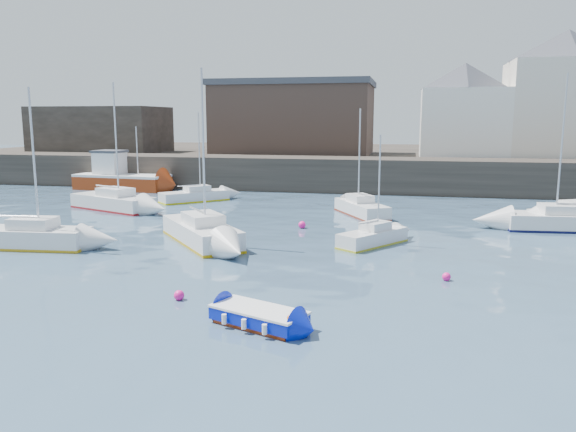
% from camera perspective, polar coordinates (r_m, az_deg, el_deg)
% --- Properties ---
extents(water, '(220.00, 220.00, 0.00)m').
position_cam_1_polar(water, '(18.19, -8.15, -11.01)').
color(water, '#2D4760').
rests_on(water, ground).
extents(quay_wall, '(90.00, 5.00, 3.00)m').
position_cam_1_polar(quay_wall, '(51.51, 5.42, 4.26)').
color(quay_wall, '#28231E').
rests_on(quay_wall, ground).
extents(land_strip, '(90.00, 32.00, 2.80)m').
position_cam_1_polar(land_strip, '(69.36, 7.19, 5.56)').
color(land_strip, '#28231E').
rests_on(land_strip, ground).
extents(bldg_east_a, '(13.36, 13.36, 11.80)m').
position_cam_1_polar(bldg_east_a, '(59.63, 26.25, 11.09)').
color(bldg_east_a, beige).
rests_on(bldg_east_a, land_strip).
extents(bldg_east_d, '(11.14, 11.14, 8.95)m').
position_cam_1_polar(bldg_east_d, '(57.64, 17.42, 10.28)').
color(bldg_east_d, white).
rests_on(bldg_east_d, land_strip).
extents(warehouse, '(16.40, 10.40, 7.60)m').
position_cam_1_polar(warehouse, '(60.13, 0.65, 9.97)').
color(warehouse, '#3D2D26').
rests_on(warehouse, land_strip).
extents(bldg_west, '(14.00, 8.00, 5.00)m').
position_cam_1_polar(bldg_west, '(67.18, -18.46, 8.33)').
color(bldg_west, '#353028').
rests_on(bldg_west, land_strip).
extents(blue_dinghy, '(3.36, 2.38, 0.59)m').
position_cam_1_polar(blue_dinghy, '(17.92, -2.99, -10.13)').
color(blue_dinghy, maroon).
rests_on(blue_dinghy, ground).
extents(fishing_boat, '(9.01, 4.07, 5.80)m').
position_cam_1_polar(fishing_boat, '(54.45, -16.69, 3.79)').
color(fishing_boat, maroon).
rests_on(fishing_boat, ground).
extents(sailboat_a, '(6.29, 2.52, 7.98)m').
position_cam_1_polar(sailboat_a, '(31.32, -24.80, -1.92)').
color(sailboat_a, silver).
rests_on(sailboat_a, ground).
extents(sailboat_b, '(6.16, 6.76, 8.94)m').
position_cam_1_polar(sailboat_b, '(29.96, -8.79, -1.58)').
color(sailboat_b, silver).
rests_on(sailboat_b, ground).
extents(sailboat_c, '(3.59, 4.31, 5.66)m').
position_cam_1_polar(sailboat_c, '(29.38, 8.62, -2.09)').
color(sailboat_c, silver).
rests_on(sailboat_c, ground).
extents(sailboat_d, '(7.23, 2.87, 9.01)m').
position_cam_1_polar(sailboat_d, '(36.79, 26.50, -0.45)').
color(sailboat_d, silver).
rests_on(sailboat_d, ground).
extents(sailboat_e, '(7.27, 4.69, 8.94)m').
position_cam_1_polar(sailboat_e, '(42.27, -17.33, 1.40)').
color(sailboat_e, silver).
rests_on(sailboat_e, ground).
extents(sailboat_f, '(4.23, 5.65, 7.15)m').
position_cam_1_polar(sailboat_f, '(38.35, 7.46, 0.82)').
color(sailboat_f, silver).
rests_on(sailboat_f, ground).
extents(sailboat_h, '(5.06, 5.04, 6.96)m').
position_cam_1_polar(sailboat_h, '(45.17, -9.47, 2.06)').
color(sailboat_h, silver).
rests_on(sailboat_h, ground).
extents(buoy_near, '(0.38, 0.38, 0.38)m').
position_cam_1_polar(buoy_near, '(20.84, -10.99, -8.36)').
color(buoy_near, '#FF1786').
rests_on(buoy_near, ground).
extents(buoy_mid, '(0.35, 0.35, 0.35)m').
position_cam_1_polar(buoy_mid, '(23.71, 15.78, -6.32)').
color(buoy_mid, '#FF1786').
rests_on(buoy_mid, ground).
extents(buoy_far, '(0.45, 0.45, 0.45)m').
position_cam_1_polar(buoy_far, '(33.61, 1.44, -1.24)').
color(buoy_far, '#FF1786').
rests_on(buoy_far, ground).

